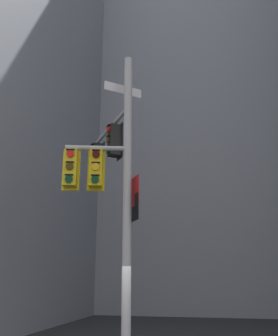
% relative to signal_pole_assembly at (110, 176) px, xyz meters
% --- Properties ---
extents(building_mid_block, '(15.76, 15.76, 33.46)m').
position_rel_signal_pole_assembly_xyz_m(building_mid_block, '(3.01, 21.24, 11.72)').
color(building_mid_block, '#9399A3').
rests_on(building_mid_block, ground).
extents(signal_pole_assembly, '(2.33, 3.44, 8.50)m').
position_rel_signal_pole_assembly_xyz_m(signal_pole_assembly, '(0.00, 0.00, 0.00)').
color(signal_pole_assembly, '#B2B2B5').
rests_on(signal_pole_assembly, ground).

